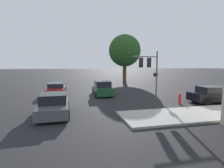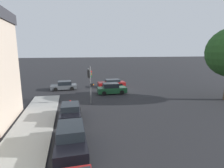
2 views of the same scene
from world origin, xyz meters
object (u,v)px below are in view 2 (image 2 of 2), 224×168
(traffic_signal, at_px, (90,77))
(crossing_car_0, at_px, (112,89))
(crossing_car_1, at_px, (112,83))
(parked_car_0, at_px, (70,112))
(crossing_car_2, at_px, (64,86))
(fire_hydrant, at_px, (70,104))
(parked_car_1, at_px, (71,138))

(traffic_signal, distance_m, crossing_car_0, 5.72)
(crossing_car_1, bearing_deg, parked_car_0, 62.20)
(traffic_signal, height_order, crossing_car_1, traffic_signal)
(traffic_signal, bearing_deg, crossing_car_2, 111.62)
(crossing_car_1, xyz_separation_m, fire_hydrant, (7.19, 10.44, -0.15))
(crossing_car_2, height_order, parked_car_1, parked_car_1)
(traffic_signal, bearing_deg, parked_car_1, -103.79)
(traffic_signal, height_order, parked_car_0, traffic_signal)
(traffic_signal, bearing_deg, fire_hydrant, -144.21)
(crossing_car_2, bearing_deg, crossing_car_0, 145.73)
(traffic_signal, relative_size, crossing_car_0, 1.06)
(crossing_car_0, height_order, parked_car_0, crossing_car_0)
(crossing_car_1, bearing_deg, traffic_signal, 61.24)
(crossing_car_2, height_order, fire_hydrant, crossing_car_2)
(parked_car_0, height_order, parked_car_1, parked_car_1)
(parked_car_0, bearing_deg, crossing_car_1, 153.93)
(crossing_car_0, bearing_deg, crossing_car_2, 148.18)
(traffic_signal, bearing_deg, crossing_car_0, 46.26)
(fire_hydrant, bearing_deg, traffic_signal, -143.93)
(crossing_car_2, bearing_deg, parked_car_0, 92.46)
(parked_car_1, bearing_deg, parked_car_0, -179.92)
(crossing_car_2, xyz_separation_m, parked_car_0, (-0.89, 13.13, 0.02))
(crossing_car_2, height_order, parked_car_0, parked_car_0)
(crossing_car_2, xyz_separation_m, parked_car_1, (-0.88, 18.35, 0.09))
(crossing_car_0, height_order, parked_car_1, parked_car_1)
(fire_hydrant, bearing_deg, crossing_car_2, -84.75)
(crossing_car_0, bearing_deg, parked_car_1, -112.36)
(parked_car_1, bearing_deg, fire_hydrant, 179.98)
(traffic_signal, distance_m, crossing_car_2, 9.20)
(crossing_car_1, relative_size, parked_car_0, 1.19)
(traffic_signal, xyz_separation_m, fire_hydrant, (2.39, 1.74, -2.62))
(crossing_car_0, relative_size, crossing_car_1, 0.90)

